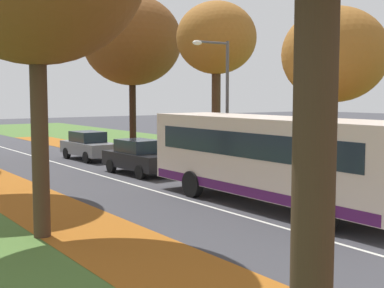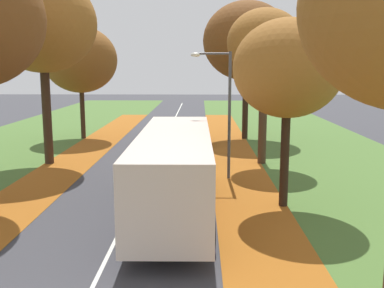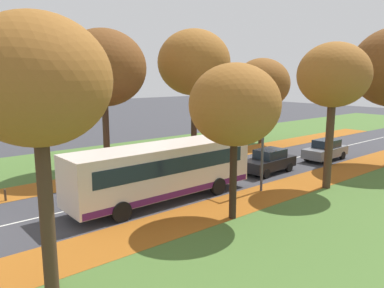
{
  "view_description": "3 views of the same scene",
  "coord_description": "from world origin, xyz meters",
  "px_view_note": "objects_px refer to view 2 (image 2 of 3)",
  "views": [
    {
      "loc": [
        -10.53,
        -2.4,
        3.74
      ],
      "look_at": [
        0.46,
        13.32,
        1.95
      ],
      "focal_mm": 50.0,
      "sensor_mm": 36.0,
      "label": 1
    },
    {
      "loc": [
        2.63,
        -5.34,
        5.34
      ],
      "look_at": [
        2.24,
        15.67,
        1.68
      ],
      "focal_mm": 42.0,
      "sensor_mm": 36.0,
      "label": 2
    },
    {
      "loc": [
        17.29,
        -0.56,
        6.49
      ],
      "look_at": [
        -0.38,
        14.2,
        2.31
      ],
      "focal_mm": 35.0,
      "sensor_mm": 36.0,
      "label": 3
    }
  ],
  "objects_px": {
    "car_black_lead": "(183,148)",
    "tree_right_near": "(288,69)",
    "bus": "(175,168)",
    "streetlamp_right": "(223,101)",
    "tree_left_mid": "(42,24)",
    "tree_right_far": "(247,41)",
    "tree_left_far": "(80,60)",
    "tree_right_mid": "(265,44)",
    "car_grey_following": "(191,131)"
  },
  "relations": [
    {
      "from": "streetlamp_right",
      "to": "bus",
      "type": "xyz_separation_m",
      "value": [
        -1.96,
        -5.25,
        -2.04
      ]
    },
    {
      "from": "car_black_lead",
      "to": "tree_right_near",
      "type": "bearing_deg",
      "value": -61.88
    },
    {
      "from": "streetlamp_right",
      "to": "tree_right_far",
      "type": "bearing_deg",
      "value": 79.32
    },
    {
      "from": "tree_left_far",
      "to": "car_grey_following",
      "type": "height_order",
      "value": "tree_left_far"
    },
    {
      "from": "tree_left_far",
      "to": "car_grey_following",
      "type": "xyz_separation_m",
      "value": [
        8.11,
        -1.85,
        -4.97
      ]
    },
    {
      "from": "tree_right_far",
      "to": "streetlamp_right",
      "type": "xyz_separation_m",
      "value": [
        -2.27,
        -12.06,
        -3.36
      ]
    },
    {
      "from": "tree_right_near",
      "to": "tree_right_mid",
      "type": "xyz_separation_m",
      "value": [
        0.21,
        7.73,
        1.26
      ]
    },
    {
      "from": "tree_left_far",
      "to": "streetlamp_right",
      "type": "relative_size",
      "value": 1.37
    },
    {
      "from": "tree_right_mid",
      "to": "car_black_lead",
      "type": "height_order",
      "value": "tree_right_mid"
    },
    {
      "from": "tree_right_near",
      "to": "tree_right_mid",
      "type": "bearing_deg",
      "value": 88.47
    },
    {
      "from": "tree_right_mid",
      "to": "streetlamp_right",
      "type": "bearing_deg",
      "value": -124.55
    },
    {
      "from": "tree_left_mid",
      "to": "tree_left_far",
      "type": "relative_size",
      "value": 1.24
    },
    {
      "from": "tree_right_near",
      "to": "tree_right_far",
      "type": "distance_m",
      "value": 16.44
    },
    {
      "from": "streetlamp_right",
      "to": "car_grey_following",
      "type": "height_order",
      "value": "streetlamp_right"
    },
    {
      "from": "tree_right_near",
      "to": "streetlamp_right",
      "type": "distance_m",
      "value": 5.02
    },
    {
      "from": "tree_right_far",
      "to": "streetlamp_right",
      "type": "bearing_deg",
      "value": -100.68
    },
    {
      "from": "tree_left_mid",
      "to": "tree_right_near",
      "type": "height_order",
      "value": "tree_left_mid"
    },
    {
      "from": "tree_right_mid",
      "to": "car_black_lead",
      "type": "distance_m",
      "value": 7.19
    },
    {
      "from": "tree_left_mid",
      "to": "car_black_lead",
      "type": "relative_size",
      "value": 2.37
    },
    {
      "from": "tree_right_far",
      "to": "streetlamp_right",
      "type": "distance_m",
      "value": 12.73
    },
    {
      "from": "tree_left_mid",
      "to": "tree_right_near",
      "type": "relative_size",
      "value": 1.43
    },
    {
      "from": "tree_left_mid",
      "to": "car_black_lead",
      "type": "distance_m",
      "value": 9.99
    },
    {
      "from": "tree_right_near",
      "to": "car_grey_following",
      "type": "distance_m",
      "value": 15.52
    },
    {
      "from": "tree_left_far",
      "to": "streetlamp_right",
      "type": "xyz_separation_m",
      "value": [
        9.78,
        -11.95,
        -2.04
      ]
    },
    {
      "from": "car_black_lead",
      "to": "car_grey_following",
      "type": "height_order",
      "value": "same"
    },
    {
      "from": "streetlamp_right",
      "to": "tree_right_near",
      "type": "bearing_deg",
      "value": -62.99
    },
    {
      "from": "tree_left_far",
      "to": "tree_right_mid",
      "type": "bearing_deg",
      "value": -34.94
    },
    {
      "from": "tree_right_near",
      "to": "car_black_lead",
      "type": "height_order",
      "value": "tree_right_near"
    },
    {
      "from": "tree_left_far",
      "to": "tree_right_near",
      "type": "distance_m",
      "value": 20.16
    },
    {
      "from": "tree_right_mid",
      "to": "car_black_lead",
      "type": "xyz_separation_m",
      "value": [
        -4.41,
        0.14,
        -5.68
      ]
    },
    {
      "from": "car_black_lead",
      "to": "car_grey_following",
      "type": "distance_m",
      "value": 6.51
    },
    {
      "from": "tree_left_mid",
      "to": "tree_right_far",
      "type": "relative_size",
      "value": 1.02
    },
    {
      "from": "tree_left_mid",
      "to": "car_black_lead",
      "type": "xyz_separation_m",
      "value": [
        7.39,
        0.42,
        -6.71
      ]
    },
    {
      "from": "bus",
      "to": "car_black_lead",
      "type": "relative_size",
      "value": 2.44
    },
    {
      "from": "tree_right_mid",
      "to": "streetlamp_right",
      "type": "relative_size",
      "value": 1.4
    },
    {
      "from": "bus",
      "to": "tree_left_mid",
      "type": "bearing_deg",
      "value": 131.51
    },
    {
      "from": "tree_left_mid",
      "to": "bus",
      "type": "height_order",
      "value": "tree_left_mid"
    },
    {
      "from": "tree_right_mid",
      "to": "bus",
      "type": "bearing_deg",
      "value": -116.47
    },
    {
      "from": "tree_right_far",
      "to": "car_black_lead",
      "type": "bearing_deg",
      "value": -116.94
    },
    {
      "from": "car_grey_following",
      "to": "tree_left_far",
      "type": "bearing_deg",
      "value": 167.12
    },
    {
      "from": "tree_left_mid",
      "to": "car_grey_following",
      "type": "bearing_deg",
      "value": 41.77
    },
    {
      "from": "car_black_lead",
      "to": "streetlamp_right",
      "type": "bearing_deg",
      "value": -60.58
    },
    {
      "from": "tree_right_mid",
      "to": "tree_right_far",
      "type": "height_order",
      "value": "tree_right_far"
    },
    {
      "from": "streetlamp_right",
      "to": "bus",
      "type": "height_order",
      "value": "streetlamp_right"
    },
    {
      "from": "bus",
      "to": "car_black_lead",
      "type": "distance_m",
      "value": 8.89
    },
    {
      "from": "streetlamp_right",
      "to": "car_black_lead",
      "type": "xyz_separation_m",
      "value": [
        -2.03,
        3.6,
        -2.92
      ]
    },
    {
      "from": "tree_left_far",
      "to": "tree_right_far",
      "type": "xyz_separation_m",
      "value": [
        12.05,
        0.11,
        1.32
      ]
    },
    {
      "from": "bus",
      "to": "tree_left_far",
      "type": "bearing_deg",
      "value": 114.44
    },
    {
      "from": "tree_left_mid",
      "to": "bus",
      "type": "relative_size",
      "value": 0.97
    },
    {
      "from": "tree_right_far",
      "to": "car_grey_following",
      "type": "height_order",
      "value": "tree_right_far"
    }
  ]
}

